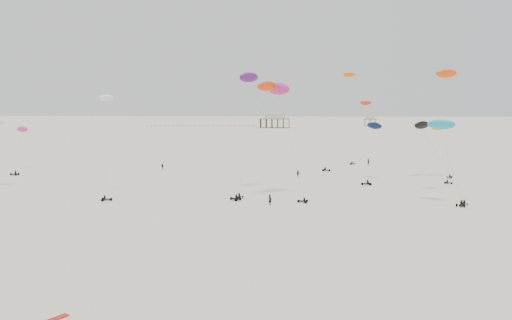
# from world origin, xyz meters

# --- Properties ---
(ground_plane) EXTENTS (900.00, 900.00, 0.00)m
(ground_plane) POSITION_xyz_m (0.00, 200.00, 0.00)
(ground_plane) COLOR beige
(pavilion_main) EXTENTS (21.00, 13.00, 9.80)m
(pavilion_main) POSITION_xyz_m (-10.00, 350.00, 4.22)
(pavilion_main) COLOR brown
(pavilion_main) RESTS_ON ground
(pavilion_small) EXTENTS (9.00, 7.00, 8.00)m
(pavilion_small) POSITION_xyz_m (60.00, 380.00, 3.49)
(pavilion_small) COLOR brown
(pavilion_small) RESTS_ON ground
(pier_fence) EXTENTS (80.20, 0.20, 1.50)m
(pier_fence) POSITION_xyz_m (-62.00, 350.00, 0.77)
(pier_fence) COLOR black
(pier_fence) RESTS_ON ground
(rig_0) EXTENTS (4.66, 13.99, 23.91)m
(rig_0) POSITION_xyz_m (-2.45, 96.13, 17.98)
(rig_0) COLOR black
(rig_0) RESTS_ON ground
(rig_1) EXTENTS (4.08, 16.76, 18.09)m
(rig_1) POSITION_xyz_m (34.93, 96.24, 9.65)
(rig_1) COLOR black
(rig_1) RESTS_ON ground
(rig_2) EXTENTS (7.58, 14.04, 16.06)m
(rig_2) POSITION_xyz_m (-62.60, 118.87, 6.14)
(rig_2) COLOR black
(rig_2) RESTS_ON ground
(rig_3) EXTENTS (7.57, 13.25, 20.23)m
(rig_3) POSITION_xyz_m (25.42, 147.62, 11.08)
(rig_3) COLOR black
(rig_3) RESTS_ON ground
(rig_4) EXTENTS (6.63, 6.67, 14.67)m
(rig_4) POSITION_xyz_m (32.55, 86.60, 10.33)
(rig_4) COLOR black
(rig_4) RESTS_ON ground
(rig_6) EXTENTS (9.46, 14.44, 27.33)m
(rig_6) POSITION_xyz_m (17.96, 132.46, 13.64)
(rig_6) COLOR black
(rig_6) RESTS_ON ground
(rig_8) EXTENTS (8.82, 8.50, 21.36)m
(rig_8) POSITION_xyz_m (0.60, 89.52, 15.97)
(rig_8) COLOR black
(rig_8) RESTS_ON ground
(rig_9) EXTENTS (5.87, 12.06, 19.87)m
(rig_9) POSITION_xyz_m (-27.71, 88.19, 8.92)
(rig_9) COLOR black
(rig_9) RESTS_ON ground
(rig_10) EXTENTS (5.91, 12.27, 14.19)m
(rig_10) POSITION_xyz_m (23.61, 110.96, 8.36)
(rig_10) COLOR black
(rig_10) RESTS_ON ground
(rig_11) EXTENTS (8.36, 11.36, 21.52)m
(rig_11) POSITION_xyz_m (4.38, 92.02, 17.19)
(rig_11) COLOR black
(rig_11) RESTS_ON ground
(rig_12) EXTENTS (5.76, 11.20, 25.17)m
(rig_12) POSITION_xyz_m (40.30, 115.45, 21.39)
(rig_12) COLOR black
(rig_12) RESTS_ON ground
(rig_13) EXTENTS (9.96, 4.08, 13.55)m
(rig_13) POSITION_xyz_m (36.80, 117.51, 10.26)
(rig_13) COLOR black
(rig_13) RESTS_ON ground
(spectator_0) EXTENTS (0.93, 0.89, 2.11)m
(spectator_0) POSITION_xyz_m (2.84, 82.69, 0.00)
(spectator_0) COLOR black
(spectator_0) RESTS_ON ground
(spectator_1) EXTENTS (1.04, 0.65, 2.04)m
(spectator_1) POSITION_xyz_m (7.45, 114.64, 0.00)
(spectator_1) COLOR black
(spectator_1) RESTS_ON ground
(spectator_2) EXTENTS (1.29, 1.18, 1.94)m
(spectator_2) POSITION_xyz_m (-27.69, 125.19, 0.00)
(spectator_2) COLOR black
(spectator_2) RESTS_ON ground
(spectator_3) EXTENTS (0.95, 0.92, 2.16)m
(spectator_3) POSITION_xyz_m (26.88, 140.03, 0.00)
(spectator_3) COLOR black
(spectator_3) RESTS_ON ground
(grounded_kite_b) EXTENTS (1.56, 1.89, 0.07)m
(grounded_kite_b) POSITION_xyz_m (-11.37, 36.32, 0.00)
(grounded_kite_b) COLOR #B5150B
(grounded_kite_b) RESTS_ON ground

